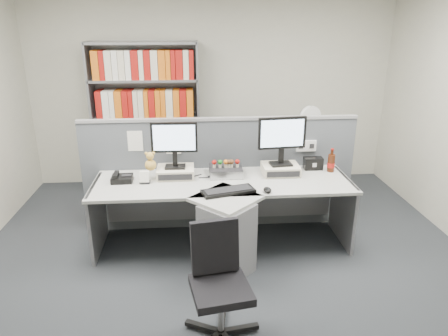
{
  "coord_description": "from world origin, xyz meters",
  "views": [
    {
      "loc": [
        -0.29,
        -3.04,
        2.26
      ],
      "look_at": [
        0.0,
        0.65,
        0.92
      ],
      "focal_mm": 33.02,
      "sensor_mm": 36.0,
      "label": 1
    }
  ],
  "objects": [
    {
      "name": "ground",
      "position": [
        0.0,
        0.0,
        0.0
      ],
      "size": [
        5.5,
        5.5,
        0.0
      ],
      "primitive_type": "plane",
      "color": "#313539",
      "rests_on": "ground"
    },
    {
      "name": "room_shell",
      "position": [
        0.0,
        0.0,
        1.79
      ],
      "size": [
        5.04,
        5.54,
        2.72
      ],
      "color": "beige",
      "rests_on": "ground"
    },
    {
      "name": "partition",
      "position": [
        0.0,
        1.25,
        0.65
      ],
      "size": [
        3.0,
        0.08,
        1.27
      ],
      "color": "#54595F",
      "rests_on": "ground"
    },
    {
      "name": "desk",
      "position": [
        0.0,
        0.6,
        0.46
      ],
      "size": [
        2.6,
        1.2,
        0.72
      ],
      "color": "#AFAFA9",
      "rests_on": "ground"
    },
    {
      "name": "monitor_riser_left",
      "position": [
        -0.48,
        0.98,
        0.77
      ],
      "size": [
        0.38,
        0.31,
        0.1
      ],
      "color": "beige",
      "rests_on": "desk"
    },
    {
      "name": "monitor_riser_right",
      "position": [
        0.62,
        0.98,
        0.77
      ],
      "size": [
        0.38,
        0.31,
        0.1
      ],
      "color": "beige",
      "rests_on": "desk"
    },
    {
      "name": "monitor_left",
      "position": [
        -0.48,
        0.98,
        1.1
      ],
      "size": [
        0.47,
        0.16,
        0.48
      ],
      "color": "black",
      "rests_on": "monitor_riser_left"
    },
    {
      "name": "monitor_right",
      "position": [
        0.62,
        0.98,
        1.12
      ],
      "size": [
        0.5,
        0.18,
        0.51
      ],
      "color": "black",
      "rests_on": "monitor_riser_right"
    },
    {
      "name": "desktop_pc",
      "position": [
        0.04,
        0.99,
        0.76
      ],
      "size": [
        0.34,
        0.3,
        0.09
      ],
      "color": "black",
      "rests_on": "desk"
    },
    {
      "name": "figurines",
      "position": [
        0.05,
        0.97,
        0.86
      ],
      "size": [
        0.29,
        0.05,
        0.09
      ],
      "color": "beige",
      "rests_on": "desktop_pc"
    },
    {
      "name": "keyboard",
      "position": [
        0.03,
        0.52,
        0.74
      ],
      "size": [
        0.53,
        0.31,
        0.03
      ],
      "color": "black",
      "rests_on": "desk"
    },
    {
      "name": "mouse",
      "position": [
        0.4,
        0.5,
        0.74
      ],
      "size": [
        0.07,
        0.12,
        0.04
      ],
      "primitive_type": "ellipsoid",
      "color": "black",
      "rests_on": "desk"
    },
    {
      "name": "desk_phone",
      "position": [
        -1.02,
        0.89,
        0.75
      ],
      "size": [
        0.21,
        0.2,
        0.09
      ],
      "color": "black",
      "rests_on": "desk"
    },
    {
      "name": "desk_calendar",
      "position": [
        -0.78,
        0.82,
        0.77
      ],
      "size": [
        0.1,
        0.08,
        0.12
      ],
      "color": "black",
      "rests_on": "desk"
    },
    {
      "name": "plush_toy",
      "position": [
        -0.72,
        0.91,
        0.9
      ],
      "size": [
        0.11,
        0.11,
        0.2
      ],
      "color": "gold",
      "rests_on": "monitor_riser_left"
    },
    {
      "name": "speaker",
      "position": [
        1.01,
        1.09,
        0.79
      ],
      "size": [
        0.2,
        0.11,
        0.13
      ],
      "primitive_type": "cube",
      "color": "black",
      "rests_on": "desk"
    },
    {
      "name": "cola_bottle",
      "position": [
        1.17,
        1.01,
        0.82
      ],
      "size": [
        0.08,
        0.08,
        0.26
      ],
      "color": "#3F190A",
      "rests_on": "desk"
    },
    {
      "name": "shelving_unit",
      "position": [
        -0.9,
        2.44,
        0.98
      ],
      "size": [
        1.41,
        0.4,
        2.0
      ],
      "color": "gray",
      "rests_on": "ground"
    },
    {
      "name": "filing_cabinet",
      "position": [
        1.2,
        1.99,
        0.35
      ],
      "size": [
        0.45,
        0.61,
        0.7
      ],
      "color": "gray",
      "rests_on": "ground"
    },
    {
      "name": "desk_fan",
      "position": [
        1.2,
        1.99,
        1.04
      ],
      "size": [
        0.31,
        0.2,
        0.54
      ],
      "color": "white",
      "rests_on": "filing_cabinet"
    },
    {
      "name": "office_chair",
      "position": [
        -0.13,
        -0.48,
        0.46
      ],
      "size": [
        0.57,
        0.57,
        0.87
      ],
      "color": "silver",
      "rests_on": "ground"
    }
  ]
}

